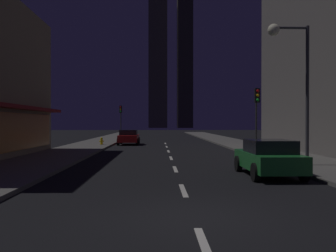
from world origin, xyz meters
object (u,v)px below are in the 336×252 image
(car_parked_far, at_px, (129,137))
(street_lamp_right, at_px, (290,60))
(car_parked_near, at_px, (268,157))
(traffic_light_near_right, at_px, (257,106))
(traffic_light_far_left, at_px, (121,114))
(fire_hydrant_far_left, at_px, (102,141))

(car_parked_far, xyz_separation_m, street_lamp_right, (8.98, -18.56, 4.33))
(car_parked_near, xyz_separation_m, street_lamp_right, (1.78, 2.51, 4.33))
(car_parked_near, distance_m, traffic_light_near_right, 9.17)
(traffic_light_far_left, bearing_deg, street_lamp_right, -69.91)
(fire_hydrant_far_left, bearing_deg, car_parked_far, 43.15)
(car_parked_far, height_order, fire_hydrant_far_left, car_parked_far)
(car_parked_near, bearing_deg, fire_hydrant_far_left, 116.67)
(fire_hydrant_far_left, xyz_separation_m, traffic_light_far_left, (0.40, 13.33, 2.74))
(car_parked_far, relative_size, street_lamp_right, 0.64)
(car_parked_near, distance_m, traffic_light_far_left, 33.60)
(traffic_light_near_right, bearing_deg, car_parked_near, -102.42)
(traffic_light_far_left, bearing_deg, car_parked_near, -74.24)
(car_parked_far, relative_size, traffic_light_near_right, 1.01)
(fire_hydrant_far_left, relative_size, traffic_light_near_right, 0.16)
(traffic_light_far_left, height_order, street_lamp_right, street_lamp_right)
(car_parked_near, height_order, street_lamp_right, street_lamp_right)
(traffic_light_near_right, xyz_separation_m, street_lamp_right, (-0.12, -6.12, 1.87))
(traffic_light_far_left, bearing_deg, traffic_light_near_right, -65.03)
(car_parked_near, height_order, fire_hydrant_far_left, car_parked_near)
(car_parked_far, height_order, traffic_light_far_left, traffic_light_far_left)
(street_lamp_right, bearing_deg, traffic_light_near_right, 88.88)
(fire_hydrant_far_left, height_order, traffic_light_far_left, traffic_light_far_left)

